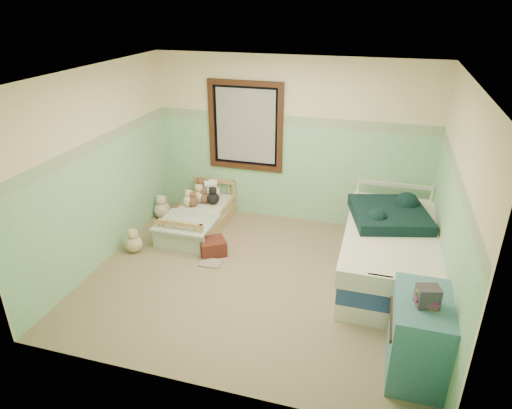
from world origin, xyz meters
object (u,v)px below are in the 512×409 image
(twin_bed_frame, at_px, (387,269))
(floor_book, at_px, (211,263))
(plush_floor_cream, at_px, (162,210))
(plush_floor_tan, at_px, (134,244))
(red_pillow, at_px, (212,247))
(dresser, at_px, (419,336))
(toddler_bed_frame, at_px, (199,223))

(twin_bed_frame, height_order, floor_book, twin_bed_frame)
(plush_floor_cream, xyz_separation_m, plush_floor_tan, (0.11, -1.07, -0.01))
(red_pillow, bearing_deg, plush_floor_cream, 144.79)
(twin_bed_frame, bearing_deg, dresser, -79.53)
(plush_floor_tan, distance_m, dresser, 3.87)
(toddler_bed_frame, bearing_deg, plush_floor_tan, -124.02)
(plush_floor_cream, relative_size, floor_book, 0.93)
(plush_floor_cream, relative_size, red_pillow, 0.75)
(plush_floor_tan, relative_size, twin_bed_frame, 0.11)
(twin_bed_frame, bearing_deg, red_pillow, -177.52)
(toddler_bed_frame, distance_m, plush_floor_tan, 1.07)
(dresser, bearing_deg, floor_book, 154.48)
(toddler_bed_frame, xyz_separation_m, floor_book, (0.53, -0.90, -0.08))
(toddler_bed_frame, height_order, dresser, dresser)
(plush_floor_cream, relative_size, plush_floor_tan, 1.10)
(toddler_bed_frame, distance_m, dresser, 3.73)
(toddler_bed_frame, relative_size, dresser, 1.77)
(plush_floor_tan, relative_size, red_pillow, 0.68)
(plush_floor_tan, xyz_separation_m, red_pillow, (1.06, 0.24, -0.01))
(plush_floor_cream, distance_m, dresser, 4.42)
(twin_bed_frame, relative_size, red_pillow, 6.13)
(plush_floor_cream, bearing_deg, toddler_bed_frame, -14.45)
(red_pillow, distance_m, floor_book, 0.28)
(plush_floor_cream, xyz_separation_m, floor_book, (1.24, -1.08, -0.12))
(red_pillow, height_order, floor_book, red_pillow)
(toddler_bed_frame, distance_m, red_pillow, 0.80)
(plush_floor_cream, xyz_separation_m, dresser, (3.77, -2.29, 0.27))
(toddler_bed_frame, xyz_separation_m, plush_floor_tan, (-0.60, -0.89, 0.03))
(twin_bed_frame, xyz_separation_m, floor_book, (-2.24, -0.35, -0.10))
(plush_floor_cream, relative_size, dresser, 0.32)
(twin_bed_frame, height_order, red_pillow, twin_bed_frame)
(toddler_bed_frame, xyz_separation_m, plush_floor_cream, (-0.71, 0.18, 0.04))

